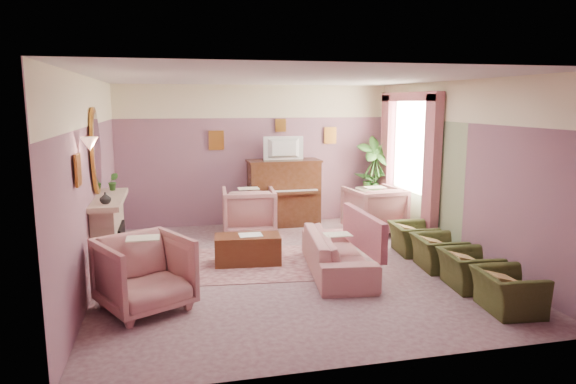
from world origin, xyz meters
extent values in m
cube|color=#816168|center=(0.00, 0.00, 0.00)|extent=(5.50, 6.00, 0.01)
cube|color=silver|center=(0.00, 0.00, 2.80)|extent=(5.50, 6.00, 0.01)
cube|color=#70506A|center=(0.00, 3.00, 1.40)|extent=(5.50, 0.02, 2.80)
cube|color=#70506A|center=(0.00, -3.00, 1.40)|extent=(5.50, 0.02, 2.80)
cube|color=#70506A|center=(-2.75, 0.00, 1.40)|extent=(0.02, 6.00, 2.80)
cube|color=#70506A|center=(2.75, 0.00, 1.40)|extent=(0.02, 6.00, 2.80)
cube|color=#FBF0C3|center=(0.00, 2.99, 2.47)|extent=(5.50, 0.01, 0.65)
cube|color=#8FA376|center=(2.73, 1.30, 1.07)|extent=(0.01, 3.00, 2.15)
cube|color=tan|center=(-2.59, 0.20, 0.55)|extent=(0.30, 1.40, 1.10)
cube|color=black|center=(-2.49, 0.20, 0.40)|extent=(0.18, 0.72, 0.68)
cube|color=#FF5D24|center=(-2.45, 0.20, 0.22)|extent=(0.06, 0.54, 0.10)
cube|color=tan|center=(-2.56, 0.20, 1.12)|extent=(0.40, 1.55, 0.07)
cube|color=tan|center=(-2.39, 0.20, 0.01)|extent=(0.55, 1.50, 0.02)
ellipsoid|color=#AB7027|center=(-2.70, 0.20, 1.80)|extent=(0.04, 0.72, 1.20)
ellipsoid|color=white|center=(-2.67, 0.20, 1.80)|extent=(0.01, 0.60, 1.06)
cone|color=#FFBB93|center=(-2.62, -0.85, 1.98)|extent=(0.20, 0.20, 0.16)
cube|color=#492716|center=(0.50, 2.68, 0.65)|extent=(1.40, 0.60, 1.30)
cube|color=#492716|center=(0.50, 2.33, 0.72)|extent=(1.30, 0.12, 0.06)
cube|color=white|center=(0.50, 2.33, 0.76)|extent=(1.20, 0.08, 0.02)
cube|color=#492716|center=(0.50, 2.68, 1.31)|extent=(1.45, 0.65, 0.04)
imported|color=black|center=(0.50, 2.63, 1.60)|extent=(0.80, 0.12, 0.48)
cube|color=#AB7027|center=(-0.80, 2.96, 1.72)|extent=(0.30, 0.03, 0.38)
cube|color=#AB7027|center=(1.55, 2.96, 1.78)|extent=(0.26, 0.03, 0.34)
cube|color=#AB7027|center=(0.50, 2.96, 2.00)|extent=(0.22, 0.03, 0.26)
cube|color=#AB7027|center=(-2.71, -1.20, 1.72)|extent=(0.03, 0.28, 0.36)
cube|color=white|center=(2.70, 1.55, 1.70)|extent=(0.03, 1.40, 1.80)
cube|color=#A35561|center=(2.62, 0.63, 1.30)|extent=(0.16, 0.34, 2.60)
cube|color=#A35561|center=(2.62, 2.47, 1.30)|extent=(0.16, 0.34, 2.60)
cube|color=#A35561|center=(2.62, 1.55, 2.56)|extent=(0.16, 2.20, 0.16)
imported|color=#2D6021|center=(-2.55, 0.75, 1.29)|extent=(0.16, 0.16, 0.28)
imported|color=#FBF0C3|center=(-2.55, -0.30, 1.23)|extent=(0.16, 0.16, 0.16)
cube|color=#986467|center=(-0.49, 0.29, 0.01)|extent=(2.66, 2.04, 0.01)
cube|color=#4B2512|center=(-0.60, 0.33, 0.23)|extent=(1.04, 0.59, 0.45)
cube|color=white|center=(-0.55, 0.33, 0.46)|extent=(0.35, 0.28, 0.01)
imported|color=tan|center=(0.61, -0.38, 0.40)|extent=(0.67, 2.00, 0.81)
cube|color=#A35561|center=(1.01, -0.38, 0.60)|extent=(0.10, 1.52, 0.56)
imported|color=tan|center=(-0.31, 2.07, 0.50)|extent=(0.95, 0.95, 0.99)
imported|color=tan|center=(2.03, 1.65, 0.50)|extent=(0.95, 0.95, 0.99)
imported|color=tan|center=(-2.06, -1.14, 0.50)|extent=(0.95, 0.95, 0.99)
imported|color=#3B421D|center=(2.14, -2.18, 0.33)|extent=(0.53, 0.76, 0.66)
imported|color=#3B421D|center=(2.14, -1.36, 0.33)|extent=(0.53, 0.76, 0.66)
imported|color=#3B421D|center=(2.14, -0.54, 0.33)|extent=(0.53, 0.76, 0.66)
imported|color=#3B421D|center=(2.14, 0.28, 0.33)|extent=(0.53, 0.76, 0.66)
cylinder|color=#F0E8C8|center=(2.28, 2.64, 0.35)|extent=(0.52, 0.52, 0.70)
imported|color=#2D6021|center=(2.28, 2.64, 0.87)|extent=(0.30, 0.30, 0.34)
imported|color=#2D6021|center=(2.40, 2.54, 0.84)|extent=(0.16, 0.16, 0.28)
cylinder|color=#9D644A|center=(2.38, 2.53, 0.17)|extent=(0.34, 0.34, 0.34)
imported|color=#2D6021|center=(2.38, 2.53, 1.06)|extent=(0.76, 0.76, 1.44)
camera|label=1|loc=(-1.71, -7.23, 2.47)|focal=32.00mm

